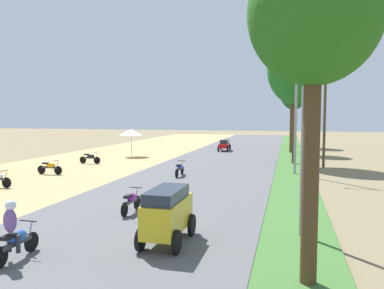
{
  "coord_description": "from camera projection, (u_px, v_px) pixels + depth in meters",
  "views": [
    {
      "loc": [
        5.32,
        -3.25,
        3.96
      ],
      "look_at": [
        -0.8,
        21.02,
        1.98
      ],
      "focal_mm": 35.64,
      "sensor_mm": 36.0,
      "label": 1
    }
  ],
  "objects": [
    {
      "name": "parked_motorbike_sixth",
      "position": [
        50.0,
        167.0,
        24.83
      ],
      "size": [
        1.8,
        0.54,
        0.94
      ],
      "color": "black",
      "rests_on": "dirt_shoulder"
    },
    {
      "name": "parked_motorbike_seventh",
      "position": [
        90.0,
        157.0,
        30.26
      ],
      "size": [
        1.8,
        0.54,
        0.94
      ],
      "color": "black",
      "rests_on": "dirt_shoulder"
    },
    {
      "name": "vendor_umbrella",
      "position": [
        131.0,
        132.0,
        35.52
      ],
      "size": [
        2.2,
        2.2,
        2.52
      ],
      "color": "#99999E",
      "rests_on": "dirt_shoulder"
    },
    {
      "name": "median_tree_nearest",
      "position": [
        314.0,
        16.0,
        8.38
      ],
      "size": [
        2.96,
        2.96,
        7.76
      ],
      "color": "#4C351E",
      "rests_on": "median_strip"
    },
    {
      "name": "median_tree_second",
      "position": [
        295.0,
        68.0,
        29.93
      ],
      "size": [
        4.4,
        4.4,
        10.41
      ],
      "color": "#4C351E",
      "rests_on": "median_strip"
    },
    {
      "name": "median_tree_third",
      "position": [
        292.0,
        87.0,
        38.75
      ],
      "size": [
        3.3,
        3.3,
        8.48
      ],
      "color": "#4C351E",
      "rests_on": "median_strip"
    },
    {
      "name": "median_tree_fourth",
      "position": [
        294.0,
        92.0,
        46.8
      ],
      "size": [
        3.35,
        3.35,
        8.82
      ],
      "color": "#4C351E",
      "rests_on": "median_strip"
    },
    {
      "name": "streetlamp_near",
      "position": [
        304.0,
        100.0,
        11.93
      ],
      "size": [
        3.16,
        0.2,
        7.51
      ],
      "color": "gray",
      "rests_on": "median_strip"
    },
    {
      "name": "streetlamp_mid",
      "position": [
        296.0,
        103.0,
        24.76
      ],
      "size": [
        3.16,
        0.2,
        8.11
      ],
      "color": "gray",
      "rests_on": "median_strip"
    },
    {
      "name": "streetlamp_far",
      "position": [
        292.0,
        113.0,
        55.85
      ],
      "size": [
        3.16,
        0.2,
        7.19
      ],
      "color": "gray",
      "rests_on": "median_strip"
    },
    {
      "name": "utility_pole_near",
      "position": [
        325.0,
        100.0,
        28.08
      ],
      "size": [
        1.8,
        0.2,
        9.61
      ],
      "color": "brown",
      "rests_on": "ground"
    },
    {
      "name": "car_van_yellow",
      "position": [
        167.0,
        212.0,
        11.47
      ],
      "size": [
        1.19,
        2.41,
        1.67
      ],
      "color": "gold",
      "rests_on": "road_strip"
    },
    {
      "name": "car_sedan_red",
      "position": [
        224.0,
        145.0,
        40.58
      ],
      "size": [
        1.1,
        2.26,
        1.19
      ],
      "color": "red",
      "rests_on": "road_strip"
    },
    {
      "name": "motorbike_foreground_rider",
      "position": [
        14.0,
        232.0,
        10.07
      ],
      "size": [
        0.54,
        1.8,
        1.66
      ],
      "color": "black",
      "rests_on": "road_strip"
    },
    {
      "name": "motorbike_ahead_second",
      "position": [
        131.0,
        200.0,
        15.04
      ],
      "size": [
        0.54,
        1.8,
        0.94
      ],
      "color": "black",
      "rests_on": "road_strip"
    },
    {
      "name": "motorbike_ahead_third",
      "position": [
        180.0,
        168.0,
        24.03
      ],
      "size": [
        0.54,
        1.8,
        0.94
      ],
      "color": "black",
      "rests_on": "road_strip"
    }
  ]
}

